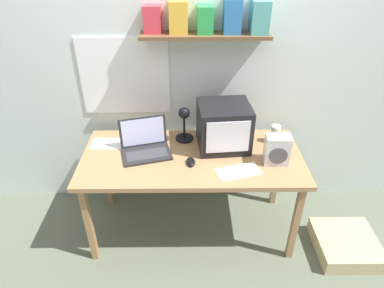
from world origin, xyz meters
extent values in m
plane|color=#5A6351|center=(0.00, 0.00, 0.00)|extent=(12.00, 12.00, 0.00)
cube|color=silver|center=(0.00, 0.47, 1.30)|extent=(5.60, 0.06, 2.60)
cube|color=white|center=(-0.51, 0.43, 1.15)|extent=(0.68, 0.01, 0.60)
cube|color=brown|center=(0.09, 0.35, 1.49)|extent=(0.90, 0.18, 0.02)
cube|color=#D13644|center=(-0.26, 0.38, 1.59)|extent=(0.12, 0.11, 0.18)
cube|color=gold|center=(-0.09, 0.37, 1.60)|extent=(0.13, 0.13, 0.21)
cube|color=green|center=(0.09, 0.37, 1.59)|extent=(0.11, 0.14, 0.18)
cube|color=#2B6BA8|center=(0.27, 0.37, 1.61)|extent=(0.12, 0.14, 0.22)
cube|color=teal|center=(0.46, 0.36, 1.61)|extent=(0.12, 0.16, 0.22)
cube|color=#A1764D|center=(0.00, 0.00, 0.71)|extent=(1.59, 0.73, 0.03)
cube|color=#A1764D|center=(-0.73, -0.30, 0.34)|extent=(0.04, 0.05, 0.69)
cube|color=#A1764D|center=(0.73, -0.30, 0.34)|extent=(0.04, 0.05, 0.69)
cube|color=#A1764D|center=(-0.73, 0.30, 0.34)|extent=(0.04, 0.05, 0.69)
cube|color=#A1764D|center=(0.73, 0.30, 0.34)|extent=(0.04, 0.05, 0.69)
cube|color=black|center=(0.23, 0.13, 0.89)|extent=(0.39, 0.36, 0.33)
cube|color=silver|center=(0.25, -0.03, 0.90)|extent=(0.30, 0.03, 0.24)
cube|color=#232326|center=(-0.33, 0.01, 0.73)|extent=(0.39, 0.30, 0.02)
cube|color=#38383A|center=(-0.32, -0.01, 0.74)|extent=(0.31, 0.19, 0.00)
cube|color=#232326|center=(-0.36, 0.13, 0.85)|extent=(0.34, 0.12, 0.22)
cube|color=#B3BAE0|center=(-0.36, 0.13, 0.85)|extent=(0.31, 0.11, 0.20)
cylinder|color=black|center=(-0.06, 0.23, 0.73)|extent=(0.14, 0.14, 0.01)
cylinder|color=black|center=(-0.06, 0.23, 0.86)|extent=(0.02, 0.02, 0.24)
sphere|color=black|center=(-0.06, 0.18, 0.98)|extent=(0.08, 0.08, 0.08)
cylinder|color=white|center=(0.63, 0.17, 0.79)|extent=(0.07, 0.07, 0.14)
cylinder|color=#CC3D47|center=(0.63, 0.17, 0.77)|extent=(0.06, 0.06, 0.10)
cube|color=silver|center=(0.58, -0.09, 0.83)|extent=(0.17, 0.12, 0.21)
cylinder|color=#4C4C51|center=(0.58, -0.15, 0.82)|extent=(0.13, 0.01, 0.13)
ellipsoid|color=black|center=(-0.01, -0.10, 0.74)|extent=(0.07, 0.11, 0.03)
cube|color=white|center=(-0.64, 0.16, 0.72)|extent=(0.26, 0.16, 0.00)
cube|color=white|center=(0.31, -0.19, 0.72)|extent=(0.32, 0.21, 0.00)
cube|color=tan|center=(1.18, -0.26, 0.06)|extent=(0.45, 0.45, 0.13)
camera|label=1|loc=(-0.02, -2.03, 2.13)|focal=32.00mm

